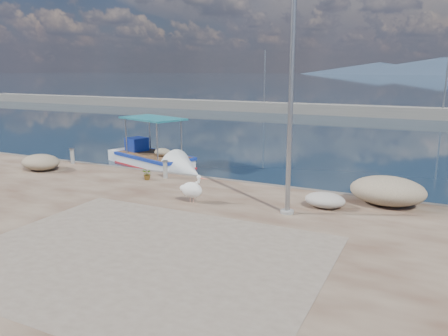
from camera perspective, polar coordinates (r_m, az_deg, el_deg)
ground at (r=14.47m, az=-6.64°, el=-8.01°), size 1400.00×1400.00×0.00m
quay at (r=10.32m, az=-25.62°, el=-16.65°), size 44.00×22.00×0.50m
quay_patch at (r=11.47m, az=-10.58°, el=-11.12°), size 9.00×7.00×0.01m
breakwater at (r=52.10m, az=17.78°, el=7.12°), size 120.00×2.20×7.50m
mountains at (r=661.40m, az=26.20°, el=11.78°), size 370.00×280.00×22.00m
boat_left at (r=24.10m, az=-9.19°, el=0.89°), size 6.70×4.01×3.06m
pelican at (r=15.44m, az=-4.18°, el=-2.80°), size 1.07×0.58×1.02m
lamp_post at (r=13.89m, az=8.69°, el=7.19°), size 0.44×0.96×7.00m
bollard_near at (r=19.08m, az=-7.68°, el=-0.07°), size 0.26×0.26×0.78m
bollard_far at (r=23.12m, az=-19.20°, el=1.58°), size 0.26×0.26×0.79m
potted_plant at (r=18.91m, az=-9.96°, el=-0.78°), size 0.57×0.54×0.51m
net_pile_c at (r=16.18m, az=20.59°, el=-2.80°), size 2.55×1.82×1.00m
net_pile_d at (r=15.33m, az=13.05°, el=-4.09°), size 1.37×1.03×0.51m
net_pile_b at (r=22.22m, az=-22.83°, el=0.71°), size 1.89×1.47×0.74m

